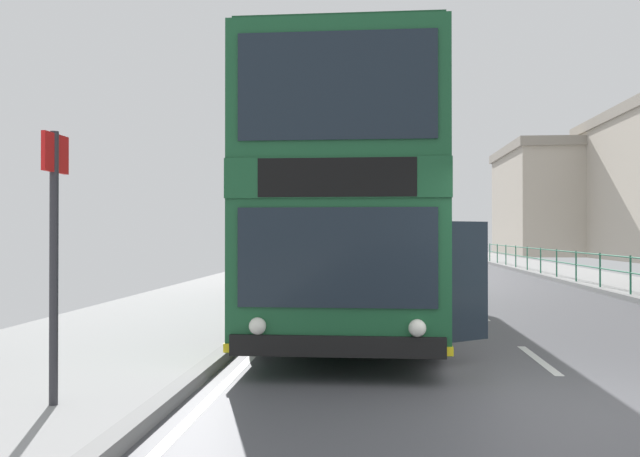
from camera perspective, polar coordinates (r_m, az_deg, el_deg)
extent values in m
cube|color=#4D4D52|center=(6.84, 24.82, -15.30)|extent=(8.40, 140.00, 0.06)
cube|color=silver|center=(9.26, 19.22, -11.16)|extent=(0.12, 2.00, 0.00)
cube|color=silver|center=(13.91, 14.27, -7.57)|extent=(0.12, 2.00, 0.00)
cube|color=silver|center=(18.63, 11.84, -5.76)|extent=(0.12, 2.00, 0.00)
cube|color=silver|center=(23.39, 10.41, -4.68)|extent=(0.12, 2.00, 0.00)
cube|color=silver|center=(28.16, 9.46, -3.96)|extent=(0.12, 2.00, 0.00)
cube|color=silver|center=(32.94, 8.79, -3.45)|extent=(0.12, 2.00, 0.00)
cube|color=silver|center=(37.72, 8.29, -3.07)|extent=(0.12, 2.00, 0.00)
cube|color=silver|center=(42.51, 7.91, -2.78)|extent=(0.12, 2.00, 0.00)
cube|color=silver|center=(47.30, 7.60, -2.54)|extent=(0.12, 2.00, 0.00)
cube|color=silver|center=(52.09, 7.35, -2.35)|extent=(0.12, 2.00, 0.00)
cube|color=silver|center=(56.89, 7.14, -2.19)|extent=(0.12, 2.00, 0.00)
cube|color=silver|center=(6.67, -10.44, -15.43)|extent=(0.12, 133.00, 0.00)
cube|color=gray|center=(6.75, -13.40, -14.65)|extent=(0.20, 140.00, 0.14)
cube|color=#19512D|center=(12.79, 3.01, -2.64)|extent=(2.58, 11.32, 1.78)
cube|color=#19512D|center=(12.79, 3.00, 2.40)|extent=(2.60, 11.38, 0.47)
cube|color=#19512D|center=(12.89, 3.00, 7.05)|extent=(2.58, 11.32, 1.63)
cube|color=#154527|center=(13.03, 3.00, 10.77)|extent=(2.51, 10.98, 0.08)
cube|color=#19232D|center=(7.11, 1.52, -2.65)|extent=(2.27, 0.03, 1.14)
cube|color=black|center=(7.13, 1.52, 4.67)|extent=(1.81, 0.03, 0.45)
cube|color=#19232D|center=(7.30, 1.52, 12.87)|extent=(2.27, 0.03, 1.24)
cube|color=black|center=(7.22, 1.52, -10.65)|extent=(2.46, 0.08, 0.24)
cube|color=yellow|center=(12.85, 3.01, -6.34)|extent=(2.61, 11.38, 0.10)
cube|color=#19232D|center=(13.09, 8.76, -1.49)|extent=(0.02, 8.83, 0.93)
cube|color=#19232D|center=(12.92, 8.84, 7.40)|extent=(0.02, 10.19, 0.98)
cube|color=#19232D|center=(13.17, -2.64, -1.49)|extent=(0.02, 8.83, 0.93)
cube|color=#19232D|center=(13.01, -2.80, 7.34)|extent=(0.02, 10.19, 0.98)
sphere|color=white|center=(7.18, 8.83, -8.93)|extent=(0.20, 0.20, 0.20)
sphere|color=white|center=(7.28, -5.70, -8.81)|extent=(0.20, 0.20, 0.20)
cube|color=#19232D|center=(8.26, 12.95, -4.69)|extent=(0.68, 0.49, 1.53)
cube|color=black|center=(8.52, 10.39, -4.56)|extent=(0.10, 0.90, 1.53)
cylinder|color=black|center=(9.42, 9.96, -7.81)|extent=(0.30, 1.04, 1.04)
cylinder|color=black|center=(9.53, -5.23, -7.73)|extent=(0.30, 1.04, 1.04)
cylinder|color=black|center=(16.60, 7.73, -4.63)|extent=(0.30, 1.04, 1.04)
cylinder|color=black|center=(16.66, -0.86, -4.61)|extent=(0.30, 1.04, 1.04)
cylinder|color=#236B4C|center=(18.32, 26.37, -3.79)|extent=(0.05, 0.05, 1.01)
cylinder|color=#236B4C|center=(20.39, 24.09, -3.46)|extent=(0.05, 0.05, 1.01)
cylinder|color=#236B4C|center=(22.48, 22.24, -3.18)|extent=(0.05, 0.05, 1.01)
cylinder|color=#236B4C|center=(24.60, 20.70, -2.95)|extent=(0.05, 0.05, 1.01)
cylinder|color=#236B4C|center=(26.72, 19.41, -2.75)|extent=(0.05, 0.05, 1.01)
cylinder|color=#236B4C|center=(28.87, 18.30, -2.58)|extent=(0.05, 0.05, 1.01)
cylinder|color=#236B4C|center=(31.02, 17.36, -2.43)|extent=(0.05, 0.05, 1.01)
cylinder|color=#236B4C|center=(33.17, 16.53, -2.31)|extent=(0.05, 0.05, 1.01)
cylinder|color=#236B4C|center=(35.34, 15.81, -2.19)|extent=(0.05, 0.05, 1.01)
cylinder|color=#236B4C|center=(37.51, 15.17, -2.09)|extent=(0.05, 0.05, 1.01)
cylinder|color=#236B4C|center=(21.41, 23.12, -2.09)|extent=(0.04, 33.12, 0.04)
cylinder|color=#236B4C|center=(21.43, 23.12, -3.17)|extent=(0.04, 33.12, 0.04)
cylinder|color=#2D2D33|center=(6.33, -23.02, -3.31)|extent=(0.08, 0.08, 2.54)
cube|color=red|center=(6.38, -22.91, 6.32)|extent=(0.04, 0.44, 0.36)
cube|color=#B2A899|center=(54.84, 21.74, 2.00)|extent=(10.21, 11.81, 8.11)
cube|color=gray|center=(55.20, 21.72, 6.58)|extent=(10.62, 12.29, 0.70)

